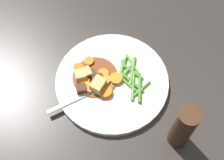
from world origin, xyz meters
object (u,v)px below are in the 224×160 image
Objects in this scene: carrot_slice_3 at (78,68)px; potato_chunk_2 at (86,73)px; carrot_slice_7 at (103,74)px; potato_chunk_1 at (80,75)px; meat_chunk_1 at (91,74)px; meat_chunk_2 at (81,89)px; potato_chunk_0 at (98,85)px; carrot_slice_1 at (105,92)px; carrot_slice_5 at (105,81)px; meat_chunk_0 at (97,81)px; carrot_slice_0 at (89,61)px; carrot_slice_6 at (116,79)px; dinner_plate at (112,82)px; pepper_mill at (183,128)px; fork at (82,96)px; carrot_slice_4 at (90,88)px; carrot_slice_2 at (84,81)px.

potato_chunk_2 is at bearing 134.83° from carrot_slice_3.
potato_chunk_1 is (0.06, 0.00, 0.01)m from carrot_slice_7.
meat_chunk_1 and meat_chunk_2 have the same top height.
potato_chunk_0 reaches higher than meat_chunk_2.
carrot_slice_1 reaches higher than carrot_slice_5.
potato_chunk_2 is 0.92× the size of meat_chunk_0.
meat_chunk_0 reaches higher than carrot_slice_1.
carrot_slice_0 is 0.83× the size of carrot_slice_5.
meat_chunk_0 and meat_chunk_1 have the same top height.
carrot_slice_6 is 0.09m from meat_chunk_2.
dinner_plate is 0.07m from potato_chunk_2.
potato_chunk_0 is at bearing 127.46° from potato_chunk_2.
meat_chunk_1 reaches higher than carrot_slice_5.
carrot_slice_0 is 0.05m from carrot_slice_7.
carrot_slice_6 is at bearing -50.23° from pepper_mill.
carrot_slice_7 is at bearing 176.88° from potato_chunk_2.
carrot_slice_3 is 0.30m from pepper_mill.
meat_chunk_1 is 0.06m from fork.
carrot_slice_7 is (-0.03, -0.04, -0.00)m from carrot_slice_4.
fork reaches higher than dinner_plate.
potato_chunk_2 is at bearing -105.99° from carrot_slice_2.
carrot_slice_5 is at bearing 147.04° from carrot_slice_3.
carrot_slice_7 reaches higher than dinner_plate.
meat_chunk_2 is 0.14× the size of fork.
meat_chunk_0 is at bearing -0.71° from carrot_slice_5.
carrot_slice_4 is at bearing 48.97° from carrot_slice_7.
carrot_slice_3 is 1.06× the size of meat_chunk_2.
carrot_slice_5 is at bearing -90.14° from carrot_slice_1.
carrot_slice_0 is 0.03m from carrot_slice_3.
meat_chunk_1 is 0.05m from meat_chunk_2.
potato_chunk_1 is (0.08, -0.01, 0.02)m from dinner_plate.
potato_chunk_0 is 0.23× the size of fork.
carrot_slice_3 is 0.04m from meat_chunk_1.
potato_chunk_0 is (0.05, 0.02, 0.01)m from carrot_slice_6.
meat_chunk_1 is (-0.03, 0.02, 0.00)m from carrot_slice_3.
potato_chunk_0 reaches higher than carrot_slice_0.
meat_chunk_2 is at bearing 15.16° from carrot_slice_6.
carrot_slice_4 is 0.02m from potato_chunk_0.
carrot_slice_7 is 1.02× the size of potato_chunk_2.
carrot_slice_6 reaches higher than carrot_slice_5.
pepper_mill reaches higher than carrot_slice_6.
potato_chunk_0 reaches higher than fork.
meat_chunk_0 and meat_chunk_2 have the same top height.
carrot_slice_1 is at bearing 146.03° from carrot_slice_2.
potato_chunk_2 reaches higher than carrot_slice_0.
potato_chunk_1 is (0.06, -0.02, 0.01)m from carrot_slice_5.
carrot_slice_1 is 0.06m from meat_chunk_1.
dinner_plate is at bearing -118.13° from carrot_slice_1.
carrot_slice_5 is at bearing -147.39° from fork.
meat_chunk_1 is (0.03, -0.05, 0.00)m from carrot_slice_1.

